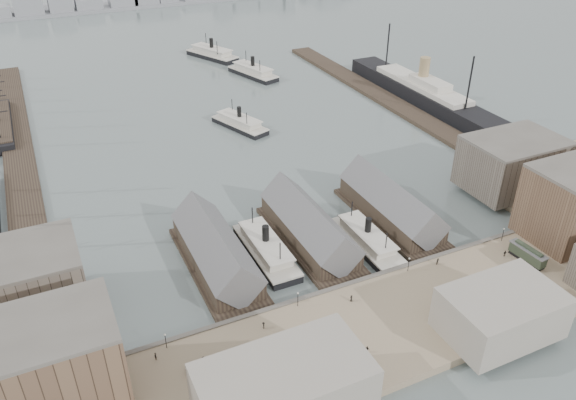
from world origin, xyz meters
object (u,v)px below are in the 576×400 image
horse_cart_center (303,336)px  horse_cart_right (465,292)px  ferry_docked_west (266,249)px  ocean_steamer (422,91)px  tram (527,255)px  horse_cart_left (198,363)px

horse_cart_center → horse_cart_right: bearing=-94.7°
ferry_docked_west → horse_cart_right: bearing=-46.1°
ferry_docked_west → horse_cart_center: bearing=-99.8°
horse_cart_right → ocean_steamer: bearing=-56.3°
horse_cart_center → ferry_docked_west: bearing=-9.5°
tram → horse_cart_left: tram is taller
ferry_docked_west → horse_cart_center: size_ratio=5.68×
ocean_steamer → horse_cart_left: size_ratio=21.37×
ocean_steamer → horse_cart_right: size_ratio=19.52×
tram → horse_cart_center: tram is taller
ferry_docked_west → horse_cart_left: size_ratio=6.32×
ferry_docked_west → tram: 65.60m
ferry_docked_west → tram: (57.22, -32.05, 1.53)m
horse_cart_left → ocean_steamer: bearing=-10.1°
ferry_docked_west → tram: ferry_docked_west is taller
horse_cart_left → horse_cart_center: bearing=-54.1°
horse_cart_center → tram: bearing=-89.4°
horse_cart_center → horse_cart_right: 40.22m
ocean_steamer → tram: size_ratio=9.10×
ocean_steamer → horse_cart_right: ocean_steamer is taller
tram → horse_cart_right: size_ratio=2.15×
ferry_docked_west → horse_cart_right: (34.47, -35.85, 0.48)m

